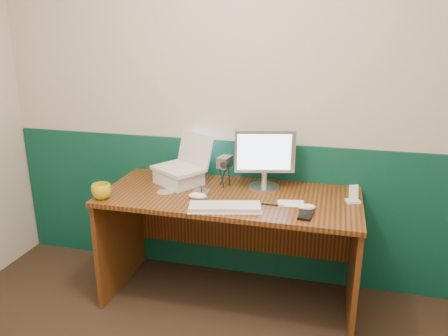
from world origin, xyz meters
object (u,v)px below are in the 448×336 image
(laptop, at_px, (178,151))
(mug, at_px, (101,191))
(camcorder, at_px, (225,172))
(desk, at_px, (230,248))
(monitor, at_px, (265,160))
(keyboard, at_px, (225,208))

(laptop, distance_m, mug, 0.55)
(mug, height_order, camcorder, camcorder)
(desk, xyz_separation_m, camcorder, (-0.07, 0.14, 0.48))
(monitor, bearing_deg, mug, -169.02)
(keyboard, bearing_deg, laptop, 126.03)
(keyboard, bearing_deg, mug, 168.20)
(monitor, height_order, mug, monitor)
(monitor, xyz_separation_m, camcorder, (-0.26, -0.03, -0.09))
(laptop, bearing_deg, mug, -102.20)
(laptop, height_order, monitor, monitor)
(mug, bearing_deg, desk, 19.52)
(laptop, height_order, camcorder, laptop)
(desk, bearing_deg, camcorder, 116.94)
(camcorder, bearing_deg, desk, -52.29)
(mug, relative_size, camcorder, 0.59)
(keyboard, bearing_deg, camcorder, 90.86)
(desk, distance_m, monitor, 0.62)
(laptop, relative_size, keyboard, 0.77)
(laptop, relative_size, monitor, 0.82)
(mug, bearing_deg, monitor, 24.57)
(desk, xyz_separation_m, monitor, (0.19, 0.16, 0.57))
(desk, height_order, laptop, laptop)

